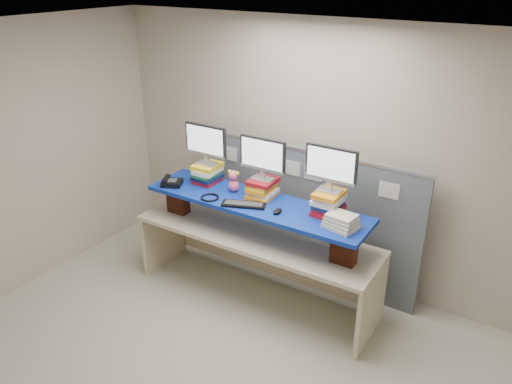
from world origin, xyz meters
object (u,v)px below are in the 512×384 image
Objects in this scene: desk at (256,246)px; monitor_right at (331,167)px; monitor_left at (206,142)px; keyboard at (244,204)px; blue_board at (256,203)px; desk_phone at (171,182)px; monitor_center at (263,156)px.

desk is 5.24× the size of monitor_right.
monitor_right reaches higher than desk.
keyboard is (0.64, -0.25, -0.44)m from monitor_left.
blue_board is 0.97m from desk_phone.
monitor_right is (0.71, 0.01, 0.04)m from monitor_center.
monitor_right is (0.71, 0.13, 0.98)m from desk.
keyboard reaches higher than blue_board.
blue_board is 5.21× the size of keyboard.
monitor_center is 1.10× the size of keyboard.
desk is 1.11× the size of blue_board.
keyboard is at bearing -101.20° from monitor_center.
blue_board is at bearing -170.56° from monitor_right.
desk_phone reaches higher than blue_board.
blue_board is 0.84m from monitor_left.
blue_board is 0.47m from monitor_center.
monitor_center is at bearing -10.85° from desk_phone.
monitor_right is at bearing -2.28° from keyboard.
monitor_right is at bearing -16.99° from desk_phone.
desk_phone is at bearing -171.96° from desk.
monitor_right reaches higher than monitor_center.
keyboard is 1.69× the size of desk_phone.
monitor_right is at bearing -0.00° from monitor_center.
keyboard is (-0.76, -0.27, -0.46)m from monitor_right.
monitor_center reaches higher than desk_phone.
desk is at bearing -0.96° from blue_board.
monitor_center is 1.00× the size of monitor_right.
monitor_center reaches higher than keyboard.
blue_board is at bearing -9.86° from monitor_left.
blue_board is 4.72× the size of monitor_right.
desk_phone is (-0.96, -0.27, -0.40)m from monitor_center.
desk_phone is (-0.91, -0.01, 0.02)m from keyboard.
monitor_center is (0.68, 0.01, -0.02)m from monitor_left.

